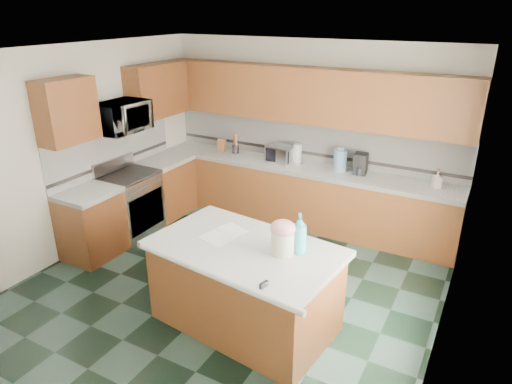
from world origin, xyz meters
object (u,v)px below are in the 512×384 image
Objects in this scene: knife_block at (222,145)px; soap_bottle_island at (299,234)px; island_base at (245,288)px; toaster_oven at (281,154)px; island_top at (245,249)px; treat_jar at (283,243)px; coffee_maker at (361,164)px.

soap_bottle_island is at bearing -52.65° from knife_block.
island_base is 0.87m from soap_bottle_island.
island_top is at bearing -57.48° from toaster_oven.
toaster_oven is at bearing 121.72° from treat_jar.
soap_bottle_island reaches higher than toaster_oven.
knife_block is 2.29m from coffee_maker.
island_base is 3.26m from knife_block.
treat_jar is at bearing -55.35° from knife_block.
knife_block is at bearing 110.52° from soap_bottle_island.
toaster_oven is at bearing -7.88° from knife_block.
treat_jar reaches higher than knife_block.
toaster_oven is at bearing 114.97° from island_base.
island_base is at bearing 171.79° from soap_bottle_island.
island_base is 0.46m from island_top.
soap_bottle_island is at bearing -46.31° from toaster_oven.
soap_bottle_island is at bearing 43.59° from treat_jar.
knife_block is 0.68× the size of coffee_maker.
island_base is 2.70m from coffee_maker.
soap_bottle_island is (0.51, 0.15, 0.23)m from island_top.
treat_jar is 0.56× the size of toaster_oven.
island_top is 9.19× the size of knife_block.
island_base is at bearing -104.04° from coffee_maker.
knife_block is 1.07m from toaster_oven.
knife_block is (-2.43, 2.41, -0.10)m from soap_bottle_island.
coffee_maker is at bearing 15.68° from toaster_oven.
toaster_oven reaches higher than island_top.
toaster_oven is (-1.23, 2.51, 0.00)m from treat_jar.
toaster_oven is (-0.85, 2.56, 0.61)m from island_base.
knife_block is 0.49× the size of toaster_oven.
knife_block reaches higher than island_top.
coffee_maker is (1.22, 0.03, 0.03)m from toaster_oven.
soap_bottle_island is (0.51, 0.15, 0.69)m from island_base.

